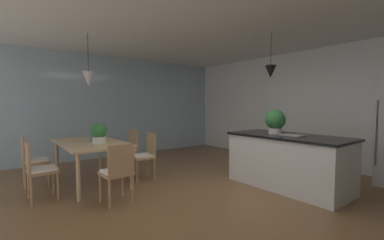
{
  "coord_description": "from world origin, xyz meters",
  "views": [
    {
      "loc": [
        2.78,
        -2.67,
        1.43
      ],
      "look_at": [
        -0.55,
        -0.08,
        1.17
      ],
      "focal_mm": 24.01,
      "sensor_mm": 36.0,
      "label": 1
    }
  ],
  "objects_px": {
    "dining_table": "(91,146)",
    "kitchen_island": "(288,160)",
    "chair_far_right": "(145,155)",
    "potted_plant_on_table": "(99,133)",
    "chair_kitchen_end": "(118,171)",
    "chair_near_left": "(32,160)",
    "vase_on_dining_table": "(93,137)",
    "potted_plant_on_island": "(275,121)",
    "chair_far_left": "(128,149)",
    "chair_near_right": "(39,169)"
  },
  "relations": [
    {
      "from": "dining_table",
      "to": "kitchen_island",
      "type": "xyz_separation_m",
      "value": [
        2.31,
        2.61,
        -0.22
      ]
    },
    {
      "from": "chair_kitchen_end",
      "to": "potted_plant_on_island",
      "type": "xyz_separation_m",
      "value": [
        0.81,
        2.61,
        0.66
      ]
    },
    {
      "from": "kitchen_island",
      "to": "potted_plant_on_island",
      "type": "xyz_separation_m",
      "value": [
        -0.27,
        -0.0,
        0.67
      ]
    },
    {
      "from": "chair_far_right",
      "to": "potted_plant_on_table",
      "type": "bearing_deg",
      "value": -100.82
    },
    {
      "from": "chair_kitchen_end",
      "to": "kitchen_island",
      "type": "xyz_separation_m",
      "value": [
        1.07,
        2.61,
        -0.01
      ]
    },
    {
      "from": "chair_far_right",
      "to": "potted_plant_on_table",
      "type": "xyz_separation_m",
      "value": [
        -0.15,
        -0.8,
        0.46
      ]
    },
    {
      "from": "chair_far_right",
      "to": "vase_on_dining_table",
      "type": "height_order",
      "value": "vase_on_dining_table"
    },
    {
      "from": "chair_near_left",
      "to": "chair_kitchen_end",
      "type": "height_order",
      "value": "same"
    },
    {
      "from": "kitchen_island",
      "to": "vase_on_dining_table",
      "type": "height_order",
      "value": "vase_on_dining_table"
    },
    {
      "from": "chair_far_left",
      "to": "chair_near_left",
      "type": "distance_m",
      "value": 1.74
    },
    {
      "from": "chair_far_left",
      "to": "chair_far_right",
      "type": "bearing_deg",
      "value": -0.01
    },
    {
      "from": "chair_kitchen_end",
      "to": "potted_plant_on_island",
      "type": "distance_m",
      "value": 2.81
    },
    {
      "from": "chair_kitchen_end",
      "to": "kitchen_island",
      "type": "bearing_deg",
      "value": 67.62
    },
    {
      "from": "chair_near_left",
      "to": "chair_kitchen_end",
      "type": "bearing_deg",
      "value": 28.18
    },
    {
      "from": "chair_near_right",
      "to": "kitchen_island",
      "type": "height_order",
      "value": "kitchen_island"
    },
    {
      "from": "chair_near_left",
      "to": "chair_near_right",
      "type": "bearing_deg",
      "value": -0.0
    },
    {
      "from": "dining_table",
      "to": "chair_far_right",
      "type": "height_order",
      "value": "chair_far_right"
    },
    {
      "from": "chair_far_left",
      "to": "vase_on_dining_table",
      "type": "relative_size",
      "value": 5.33
    },
    {
      "from": "potted_plant_on_island",
      "to": "chair_near_right",
      "type": "bearing_deg",
      "value": -115.39
    },
    {
      "from": "kitchen_island",
      "to": "chair_kitchen_end",
      "type": "bearing_deg",
      "value": -112.38
    },
    {
      "from": "chair_far_right",
      "to": "potted_plant_on_table",
      "type": "height_order",
      "value": "potted_plant_on_table"
    },
    {
      "from": "potted_plant_on_island",
      "to": "vase_on_dining_table",
      "type": "distance_m",
      "value": 3.31
    },
    {
      "from": "chair_far_left",
      "to": "chair_near_left",
      "type": "relative_size",
      "value": 1.0
    },
    {
      "from": "chair_kitchen_end",
      "to": "dining_table",
      "type": "bearing_deg",
      "value": -179.92
    },
    {
      "from": "chair_near_left",
      "to": "chair_kitchen_end",
      "type": "xyz_separation_m",
      "value": [
        1.63,
        0.87,
        0.0
      ]
    },
    {
      "from": "chair_kitchen_end",
      "to": "kitchen_island",
      "type": "relative_size",
      "value": 0.44
    },
    {
      "from": "chair_far_right",
      "to": "potted_plant_on_table",
      "type": "distance_m",
      "value": 0.93
    },
    {
      "from": "dining_table",
      "to": "chair_kitchen_end",
      "type": "distance_m",
      "value": 1.25
    },
    {
      "from": "chair_far_left",
      "to": "chair_far_right",
      "type": "xyz_separation_m",
      "value": [
        0.79,
        -0.0,
        0.0
      ]
    },
    {
      "from": "dining_table",
      "to": "chair_near_left",
      "type": "relative_size",
      "value": 1.99
    },
    {
      "from": "dining_table",
      "to": "potted_plant_on_island",
      "type": "height_order",
      "value": "potted_plant_on_island"
    },
    {
      "from": "chair_kitchen_end",
      "to": "vase_on_dining_table",
      "type": "relative_size",
      "value": 5.33
    },
    {
      "from": "kitchen_island",
      "to": "potted_plant_on_table",
      "type": "relative_size",
      "value": 5.56
    },
    {
      "from": "chair_near_left",
      "to": "potted_plant_on_island",
      "type": "xyz_separation_m",
      "value": [
        2.43,
        3.48,
        0.66
      ]
    },
    {
      "from": "chair_far_right",
      "to": "vase_on_dining_table",
      "type": "relative_size",
      "value": 5.33
    },
    {
      "from": "chair_near_left",
      "to": "vase_on_dining_table",
      "type": "relative_size",
      "value": 5.33
    },
    {
      "from": "chair_far_right",
      "to": "kitchen_island",
      "type": "distance_m",
      "value": 2.59
    },
    {
      "from": "potted_plant_on_table",
      "to": "vase_on_dining_table",
      "type": "height_order",
      "value": "potted_plant_on_table"
    },
    {
      "from": "dining_table",
      "to": "potted_plant_on_table",
      "type": "xyz_separation_m",
      "value": [
        0.24,
        0.07,
        0.25
      ]
    },
    {
      "from": "chair_far_right",
      "to": "vase_on_dining_table",
      "type": "bearing_deg",
      "value": -116.76
    },
    {
      "from": "chair_far_left",
      "to": "potted_plant_on_table",
      "type": "bearing_deg",
      "value": -51.53
    },
    {
      "from": "chair_near_right",
      "to": "vase_on_dining_table",
      "type": "relative_size",
      "value": 5.33
    },
    {
      "from": "chair_kitchen_end",
      "to": "potted_plant_on_island",
      "type": "bearing_deg",
      "value": 72.83
    },
    {
      "from": "chair_far_right",
      "to": "vase_on_dining_table",
      "type": "distance_m",
      "value": 0.99
    },
    {
      "from": "kitchen_island",
      "to": "potted_plant_on_island",
      "type": "height_order",
      "value": "potted_plant_on_island"
    },
    {
      "from": "chair_near_left",
      "to": "kitchen_island",
      "type": "height_order",
      "value": "kitchen_island"
    },
    {
      "from": "dining_table",
      "to": "chair_near_left",
      "type": "bearing_deg",
      "value": -114.2
    },
    {
      "from": "dining_table",
      "to": "chair_far_right",
      "type": "relative_size",
      "value": 1.99
    },
    {
      "from": "chair_far_left",
      "to": "vase_on_dining_table",
      "type": "xyz_separation_m",
      "value": [
        0.37,
        -0.83,
        0.36
      ]
    },
    {
      "from": "chair_far_left",
      "to": "chair_near_left",
      "type": "bearing_deg",
      "value": -89.96
    }
  ]
}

